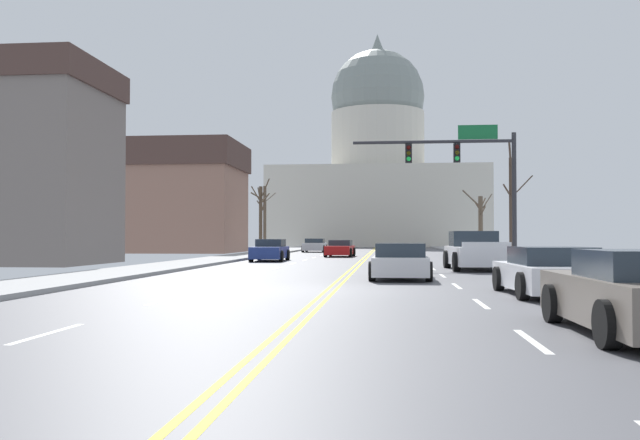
{
  "coord_description": "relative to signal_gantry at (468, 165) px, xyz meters",
  "views": [
    {
      "loc": [
        1.53,
        -18.2,
        1.45
      ],
      "look_at": [
        -3.1,
        27.93,
        2.55
      ],
      "focal_mm": 38.33,
      "sensor_mm": 36.0,
      "label": 1
    }
  ],
  "objects": [
    {
      "name": "ground",
      "position": [
        -5.38,
        -15.51,
        -4.9
      ],
      "size": [
        20.0,
        180.0,
        0.2
      ],
      "color": "#4E4E53"
    },
    {
      "name": "signal_gantry",
      "position": [
        0.0,
        0.0,
        0.0
      ],
      "size": [
        7.91,
        0.41,
        6.73
      ],
      "color": "#28282D",
      "rests_on": "ground"
    },
    {
      "name": "capitol_building",
      "position": [
        -5.38,
        65.73,
        6.13
      ],
      "size": [
        30.36,
        18.1,
        31.02
      ],
      "color": "beige",
      "rests_on": "ground"
    },
    {
      "name": "pickup_truck_near_00",
      "position": [
        -0.1,
        -3.62,
        -4.18
      ],
      "size": [
        2.51,
        5.31,
        1.67
      ],
      "color": "silver",
      "rests_on": "ground"
    },
    {
      "name": "sedan_near_01",
      "position": [
        -3.45,
        -10.5,
        -4.34
      ],
      "size": [
        2.07,
        4.31,
        1.21
      ],
      "color": "silver",
      "rests_on": "ground"
    },
    {
      "name": "sedan_near_02",
      "position": [
        0.06,
        -16.57,
        -4.35
      ],
      "size": [
        2.24,
        4.48,
        1.19
      ],
      "color": "silver",
      "rests_on": "ground"
    },
    {
      "name": "sedan_near_03",
      "position": [
        -0.2,
        -23.32,
        -4.33
      ],
      "size": [
        2.04,
        4.45,
        1.25
      ],
      "color": "#6B6056",
      "rests_on": "ground"
    },
    {
      "name": "sedan_oncoming_00",
      "position": [
        -10.75,
        5.77,
        -4.32
      ],
      "size": [
        1.99,
        4.5,
        1.27
      ],
      "color": "navy",
      "rests_on": "ground"
    },
    {
      "name": "sedan_oncoming_01",
      "position": [
        -7.26,
        14.53,
        -4.36
      ],
      "size": [
        2.05,
        4.46,
        1.17
      ],
      "color": "#B71414",
      "rests_on": "ground"
    },
    {
      "name": "sedan_oncoming_02",
      "position": [
        -10.55,
        28.27,
        -4.33
      ],
      "size": [
        2.07,
        4.38,
        1.24
      ],
      "color": "silver",
      "rests_on": "ground"
    },
    {
      "name": "flank_building_00",
      "position": [
        -23.59,
        25.93,
        0.05
      ],
      "size": [
        13.2,
        9.96,
        9.8
      ],
      "color": "#8C6656",
      "rests_on": "ground"
    },
    {
      "name": "flank_building_01",
      "position": [
        -23.06,
        0.02,
        0.35
      ],
      "size": [
        9.08,
        7.48,
        10.44
      ],
      "color": "slate",
      "rests_on": "ground"
    },
    {
      "name": "bare_tree_00",
      "position": [
        2.95,
        4.96,
        -1.7
      ],
      "size": [
        1.59,
        1.63,
        6.6
      ],
      "color": "#423328",
      "rests_on": "ground"
    },
    {
      "name": "bare_tree_01",
      "position": [
        -14.19,
        22.65,
        -1.85
      ],
      "size": [
        1.9,
        1.74,
        5.52
      ],
      "color": "brown",
      "rests_on": "ground"
    },
    {
      "name": "bare_tree_02",
      "position": [
        3.17,
        19.48,
        -2.36
      ],
      "size": [
        2.31,
        2.22,
        4.91
      ],
      "color": "brown",
      "rests_on": "ground"
    },
    {
      "name": "bare_tree_03",
      "position": [
        -13.28,
        16.27,
        -2.01
      ],
      "size": [
        1.69,
        2.3,
        5.54
      ],
      "color": "#4C3D2D",
      "rests_on": "ground"
    }
  ]
}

